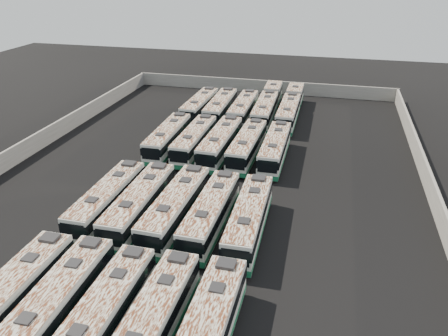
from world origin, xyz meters
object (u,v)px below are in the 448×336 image
bus_midfront_right (211,213)px  bus_back_far_left (200,106)px  bus_midback_left (194,140)px  bus_midback_center (220,143)px  bus_back_right (268,105)px  bus_midback_far_right (275,148)px  bus_back_left (221,108)px  bus_front_right (152,324)px  bus_back_center (243,109)px  bus_front_left (55,306)px  bus_midfront_far_right (249,219)px  bus_midfront_far_left (108,200)px  bus_front_center (102,317)px  bus_front_far_left (9,299)px  bus_midfront_center (176,208)px  bus_midback_far_left (168,138)px  bus_midback_right (247,146)px  bus_back_far_right (291,107)px  bus_midfront_left (140,204)px  bus_front_far_right (206,336)px

bus_midfront_right → bus_back_far_left: bearing=109.5°
bus_midback_left → bus_midback_center: (3.25, -0.19, 0.06)m
bus_midback_left → bus_back_right: bus_back_right is taller
bus_midback_far_right → bus_back_left: bearing=127.1°
bus_front_right → bus_back_center: bearing=94.9°
bus_front_left → bus_midfront_far_right: 16.22m
bus_front_right → bus_midfront_far_left: (-9.66, 12.88, 0.01)m
bus_midback_far_right → bus_back_far_left: bus_back_far_left is taller
bus_front_center → bus_back_far_left: bearing=98.9°
bus_front_far_left → bus_midback_left: bus_front_far_left is taller
bus_midfront_center → bus_front_left: bearing=-102.7°
bus_midfront_far_right → bus_back_far_left: bus_midfront_far_right is taller
bus_midfront_far_right → bus_back_left: (-9.85, 28.41, 0.03)m
bus_front_far_left → bus_back_far_left: 41.55m
bus_back_far_left → bus_midfront_far_left: bearing=-89.0°
bus_midback_center → bus_back_left: size_ratio=1.01×
bus_midfront_far_right → bus_back_far_left: size_ratio=1.01×
bus_front_left → bus_midfront_right: size_ratio=1.02×
bus_midfront_center → bus_midback_far_left: (-6.59, 15.46, -0.08)m
bus_midback_left → bus_back_left: bus_back_left is taller
bus_midback_right → bus_back_left: bearing=118.3°
bus_front_right → bus_midback_right: 28.30m
bus_front_center → bus_back_far_right: bus_back_far_right is taller
bus_front_left → bus_back_right: bus_back_right is taller
bus_midback_left → bus_midfront_left: bearing=-90.2°
bus_midfront_center → bus_midback_left: 15.83m
bus_back_far_right → bus_front_left: bearing=-102.6°
bus_front_far_left → bus_back_left: bus_back_left is taller
bus_front_far_right → bus_midfront_far_left: bearing=135.3°
bus_midfront_far_left → bus_back_center: 29.27m
bus_back_right → bus_back_far_right: (3.41, -0.05, -0.04)m
bus_front_left → bus_back_left: (-0.03, 41.32, 0.02)m
bus_back_far_left → bus_midback_right: bearing=-52.1°
bus_back_far_right → bus_midback_far_right: bearing=-90.2°
bus_midback_right → bus_midback_far_right: 3.26m
bus_midfront_center → bus_midback_far_right: bus_midfront_center is taller
bus_front_left → bus_back_center: bus_front_left is taller
bus_front_left → bus_midback_far_right: (9.78, 28.42, -0.04)m
bus_front_right → bus_midback_far_right: (3.32, 28.32, 0.00)m
bus_front_far_left → bus_midfront_far_right: 18.47m
bus_midback_right → bus_back_far_left: bearing=128.2°
bus_midfront_far_left → bus_midback_right: (9.73, 15.42, 0.00)m
bus_midback_left → bus_back_far_right: size_ratio=0.64×
bus_midfront_center → bus_back_far_left: bus_midfront_center is taller
bus_midback_far_left → bus_midback_center: 6.62m
bus_midback_left → bus_back_right: (6.32, 15.97, 0.04)m
bus_front_right → bus_midback_left: bus_midback_left is taller
bus_back_far_left → bus_front_left: bearing=-84.5°
bus_midback_far_left → bus_back_far_left: size_ratio=0.99×
bus_front_center → bus_midfront_far_left: (-6.49, 13.06, 0.01)m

